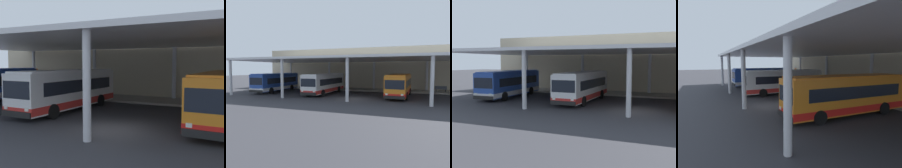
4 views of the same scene
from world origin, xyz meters
TOP-DOWN VIEW (x-y plane):
  - ground_plane at (0.00, 0.00)m, footprint 200.00×200.00m
  - platform_kerb at (0.00, 11.75)m, footprint 42.00×4.50m
  - station_building_facade at (0.00, 15.00)m, footprint 48.00×1.60m
  - canopy_shelter at (0.00, 5.50)m, footprint 40.00×17.00m
  - bus_second_bay at (-5.94, 4.00)m, footprint 2.85×10.57m
  - bus_middle_bay at (5.41, 4.39)m, footprint 2.90×10.59m
  - banner_sign at (-15.84, 10.94)m, footprint 0.70×0.12m

SIDE VIEW (x-z plane):
  - ground_plane at x=0.00m, z-range 0.00..0.00m
  - platform_kerb at x=0.00m, z-range 0.00..0.18m
  - bus_second_bay at x=-5.94m, z-range 0.07..3.24m
  - bus_middle_bay at x=5.41m, z-range 0.07..3.24m
  - banner_sign at x=-15.84m, z-range 0.38..3.58m
  - station_building_facade at x=0.00m, z-range 0.00..8.11m
  - canopy_shelter at x=0.00m, z-range 2.52..8.07m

